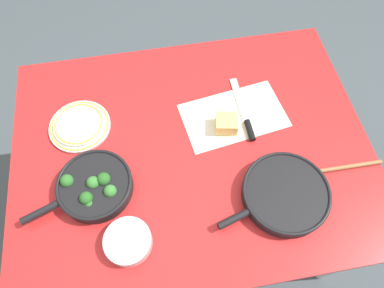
% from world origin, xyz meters
% --- Properties ---
extents(ground_plane, '(14.00, 14.00, 0.00)m').
position_xyz_m(ground_plane, '(0.00, 0.00, 0.00)').
color(ground_plane, '#424C51').
extents(dining_table_red, '(1.31, 1.01, 0.78)m').
position_xyz_m(dining_table_red, '(0.00, 0.00, 0.70)').
color(dining_table_red, red).
rests_on(dining_table_red, ground_plane).
extents(skillet_broccoli, '(0.37, 0.25, 0.07)m').
position_xyz_m(skillet_broccoli, '(0.35, 0.11, 0.81)').
color(skillet_broccoli, black).
rests_on(skillet_broccoli, dining_table_red).
extents(skillet_eggs, '(0.39, 0.29, 0.05)m').
position_xyz_m(skillet_eggs, '(-0.27, 0.24, 0.80)').
color(skillet_eggs, black).
rests_on(skillet_eggs, dining_table_red).
extents(wooden_spoon, '(0.38, 0.04, 0.02)m').
position_xyz_m(wooden_spoon, '(-0.42, 0.18, 0.79)').
color(wooden_spoon, '#996B42').
rests_on(wooden_spoon, dining_table_red).
extents(parchment_sheet, '(0.42, 0.28, 0.00)m').
position_xyz_m(parchment_sheet, '(-0.18, -0.11, 0.78)').
color(parchment_sheet, silver).
rests_on(parchment_sheet, dining_table_red).
extents(grater_knife, '(0.03, 0.30, 0.02)m').
position_xyz_m(grater_knife, '(-0.22, -0.09, 0.79)').
color(grater_knife, silver).
rests_on(grater_knife, dining_table_red).
extents(cheese_block, '(0.09, 0.09, 0.05)m').
position_xyz_m(cheese_block, '(-0.14, -0.06, 0.80)').
color(cheese_block, '#EACC66').
rests_on(cheese_block, dining_table_red).
extents(dinner_plate_stack, '(0.23, 0.23, 0.03)m').
position_xyz_m(dinner_plate_stack, '(0.40, -0.16, 0.79)').
color(dinner_plate_stack, white).
rests_on(dinner_plate_stack, dining_table_red).
extents(prep_bowl_steel, '(0.15, 0.15, 0.04)m').
position_xyz_m(prep_bowl_steel, '(0.26, 0.31, 0.80)').
color(prep_bowl_steel, '#B7B7BC').
rests_on(prep_bowl_steel, dining_table_red).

